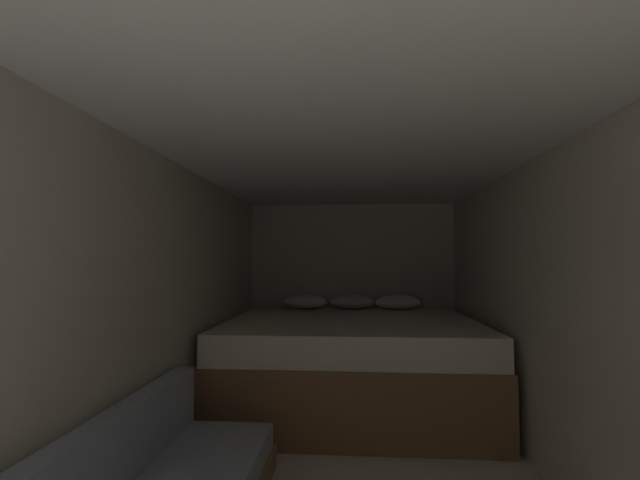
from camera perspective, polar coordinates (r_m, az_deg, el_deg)
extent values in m
cube|color=beige|center=(5.25, 4.14, -6.44)|extent=(2.50, 0.05, 2.03)
cube|color=beige|center=(2.78, -22.51, -9.59)|extent=(0.05, 5.50, 2.03)
cube|color=beige|center=(2.77, 30.66, -9.44)|extent=(0.05, 5.50, 2.03)
cube|color=white|center=(2.56, 3.96, 13.11)|extent=(2.50, 5.50, 0.05)
cube|color=brown|center=(4.28, 4.15, -17.22)|extent=(2.28, 2.05, 0.57)
cube|color=beige|center=(4.20, 4.13, -11.81)|extent=(2.24, 2.01, 0.25)
ellipsoid|color=white|center=(4.99, -1.82, -8.02)|extent=(0.50, 0.35, 0.16)
ellipsoid|color=white|center=(4.99, 10.10, -7.98)|extent=(0.50, 0.35, 0.16)
ellipsoid|color=white|center=(4.97, 4.14, -8.04)|extent=(0.50, 0.35, 0.16)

